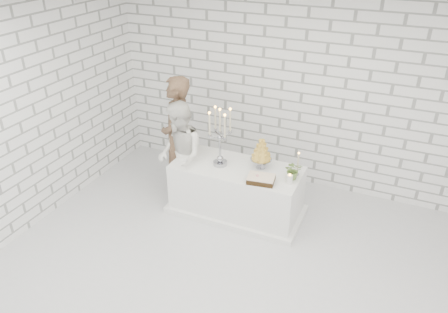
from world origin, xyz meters
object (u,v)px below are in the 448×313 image
groom (177,137)px  bride (180,155)px  croquembouche (261,153)px  cake_table (236,190)px  candelabra (220,137)px

groom → bride: size_ratio=1.18×
bride → croquembouche: (1.15, 0.21, 0.18)m
cake_table → candelabra: candelabra is taller
cake_table → croquembouche: (0.31, 0.11, 0.61)m
cake_table → bride: size_ratio=1.13×
bride → candelabra: candelabra is taller
cake_table → groom: size_ratio=0.96×
cake_table → croquembouche: bearing=19.5°
cake_table → croquembouche: croquembouche is taller
bride → croquembouche: size_ratio=3.44×
croquembouche → candelabra: bearing=-164.7°
bride → groom: bearing=176.8°
bride → croquembouche: 1.18m
groom → candelabra: bearing=60.8°
candelabra → groom: bearing=166.8°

